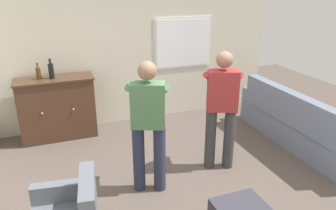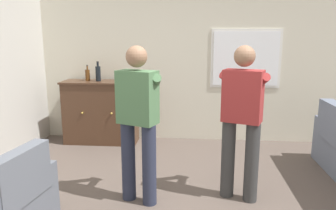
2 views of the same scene
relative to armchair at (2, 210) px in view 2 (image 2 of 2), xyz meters
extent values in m
cube|color=beige|center=(1.64, 3.11, 1.11)|extent=(5.20, 0.12, 2.80)
cube|color=silver|center=(2.48, 3.04, 1.11)|extent=(1.14, 0.02, 0.96)
cube|color=white|center=(2.48, 3.04, 1.11)|extent=(1.06, 0.03, 0.88)
cube|color=slate|center=(3.68, 2.24, 0.03)|extent=(0.55, 0.18, 0.64)
cube|color=slate|center=(0.22, -0.03, 0.34)|extent=(0.23, 0.65, 0.45)
cube|color=slate|center=(0.02, 0.38, 0.01)|extent=(0.65, 0.21, 0.60)
cube|color=#472D1E|center=(0.10, 2.75, 0.22)|extent=(1.20, 0.44, 1.01)
cube|color=#472D1E|center=(0.10, 2.75, 0.74)|extent=(1.24, 0.48, 0.03)
sphere|color=#B79338|center=(-0.14, 2.51, 0.27)|extent=(0.04, 0.04, 0.04)
sphere|color=#B79338|center=(0.34, 2.51, 0.27)|extent=(0.04, 0.04, 0.04)
cylinder|color=#593314|center=(-0.12, 2.79, 0.84)|extent=(0.07, 0.07, 0.18)
cylinder|color=#593314|center=(-0.12, 2.79, 0.97)|extent=(0.03, 0.03, 0.06)
cylinder|color=#262626|center=(-0.12, 2.79, 1.00)|extent=(0.03, 0.03, 0.02)
cylinder|color=black|center=(0.08, 2.74, 0.87)|extent=(0.08, 0.08, 0.24)
cylinder|color=black|center=(0.08, 2.74, 1.03)|extent=(0.04, 0.04, 0.06)
cylinder|color=#262626|center=(0.08, 2.74, 1.07)|extent=(0.04, 0.04, 0.02)
cylinder|color=#282D42|center=(0.95, 0.84, 0.15)|extent=(0.15, 0.15, 0.88)
cylinder|color=#282D42|center=(1.19, 0.74, 0.15)|extent=(0.15, 0.15, 0.88)
cube|color=#4C754C|center=(1.07, 0.79, 0.87)|extent=(0.45, 0.35, 0.55)
sphere|color=#8C664C|center=(1.07, 0.79, 1.28)|extent=(0.22, 0.22, 0.22)
cylinder|color=#4C754C|center=(1.02, 0.98, 0.98)|extent=(0.42, 0.31, 0.29)
cylinder|color=#4C754C|center=(1.24, 0.89, 0.98)|extent=(0.19, 0.45, 0.29)
cube|color=white|center=(1.19, 1.08, 0.89)|extent=(0.15, 0.09, 0.04)
cylinder|color=#383838|center=(2.03, 0.99, 0.15)|extent=(0.15, 0.15, 0.88)
cylinder|color=#383838|center=(2.28, 0.90, 0.15)|extent=(0.15, 0.15, 0.88)
cube|color=#9E2D2D|center=(2.16, 0.95, 0.87)|extent=(0.45, 0.35, 0.55)
sphere|color=#8C664C|center=(2.16, 0.95, 1.28)|extent=(0.22, 0.22, 0.22)
cylinder|color=#9E2D2D|center=(2.11, 1.14, 0.98)|extent=(0.42, 0.31, 0.29)
cylinder|color=#9E2D2D|center=(2.32, 1.05, 0.98)|extent=(0.19, 0.45, 0.29)
cube|color=white|center=(2.27, 1.24, 0.89)|extent=(0.15, 0.09, 0.04)
camera|label=1|loc=(0.02, -2.63, 2.25)|focal=35.00mm
camera|label=2|loc=(1.66, -2.47, 1.49)|focal=35.00mm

